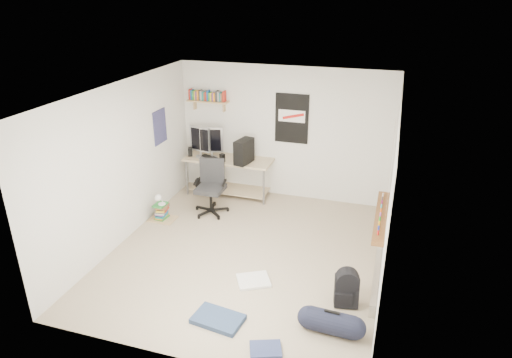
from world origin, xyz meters
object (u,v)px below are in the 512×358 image
(desk, at_px, (230,176))
(backpack, at_px, (346,291))
(duffel_bag, at_px, (331,323))
(office_chair, at_px, (210,188))
(book_stack, at_px, (162,212))

(desk, bearing_deg, backpack, -51.20)
(duffel_bag, bearing_deg, office_chair, 139.53)
(duffel_bag, height_order, book_stack, duffel_bag)
(desk, distance_m, duffel_bag, 4.18)
(backpack, relative_size, book_stack, 0.91)
(desk, xyz_separation_m, duffel_bag, (2.50, -3.34, -0.22))
(backpack, xyz_separation_m, duffel_bag, (-0.10, -0.58, -0.06))
(office_chair, distance_m, backpack, 3.24)
(book_stack, bearing_deg, desk, 61.46)
(desk, relative_size, duffel_bag, 3.05)
(office_chair, height_order, book_stack, office_chair)
(duffel_bag, bearing_deg, desk, 130.27)
(office_chair, distance_m, book_stack, 0.94)
(desk, xyz_separation_m, office_chair, (-0.03, -0.90, 0.12))
(office_chair, height_order, backpack, office_chair)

